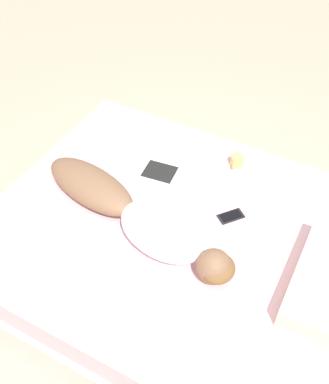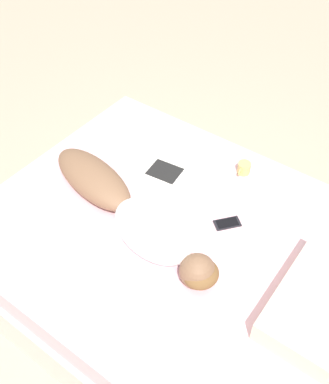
{
  "view_description": "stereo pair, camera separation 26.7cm",
  "coord_description": "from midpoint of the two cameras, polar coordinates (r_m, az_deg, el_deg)",
  "views": [
    {
      "loc": [
        1.48,
        0.67,
        2.55
      ],
      "look_at": [
        -0.17,
        -0.22,
        0.64
      ],
      "focal_mm": 42.0,
      "sensor_mm": 36.0,
      "label": 1
    },
    {
      "loc": [
        1.34,
        0.89,
        2.55
      ],
      "look_at": [
        -0.17,
        -0.22,
        0.64
      ],
      "focal_mm": 42.0,
      "sensor_mm": 36.0,
      "label": 2
    }
  ],
  "objects": [
    {
      "name": "open_magazine",
      "position": [
        2.95,
        3.79,
        3.84
      ],
      "size": [
        0.53,
        0.34,
        0.01
      ],
      "rotation": [
        0.0,
        0.0,
        0.12
      ],
      "color": "silver",
      "rests_on": "bed"
    },
    {
      "name": "person",
      "position": [
        2.5,
        -1.05,
        -2.81
      ],
      "size": [
        0.53,
        1.36,
        0.2
      ],
      "rotation": [
        0.0,
        0.0,
        -0.21
      ],
      "color": "brown",
      "rests_on": "bed"
    },
    {
      "name": "coffee_mug",
      "position": [
        2.91,
        12.65,
        2.88
      ],
      "size": [
        0.11,
        0.08,
        0.08
      ],
      "color": "tan",
      "rests_on": "bed"
    },
    {
      "name": "bed",
      "position": [
        2.78,
        4.36,
        -9.04
      ],
      "size": [
        1.78,
        2.27,
        0.59
      ],
      "color": "beige",
      "rests_on": "ground_plane"
    },
    {
      "name": "cell_phone",
      "position": [
        2.61,
        10.9,
        -4.08
      ],
      "size": [
        0.16,
        0.15,
        0.01
      ],
      "rotation": [
        0.0,
        0.0,
        0.89
      ],
      "color": "black",
      "rests_on": "bed"
    },
    {
      "name": "pillow",
      "position": [
        2.36,
        22.7,
        -13.56
      ],
      "size": [
        0.63,
        0.43,
        0.13
      ],
      "color": "beige",
      "rests_on": "bed"
    },
    {
      "name": "ground_plane",
      "position": [
        3.02,
        4.06,
        -12.21
      ],
      "size": [
        12.0,
        12.0,
        0.0
      ],
      "primitive_type": "plane",
      "color": "#B7A88E"
    }
  ]
}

